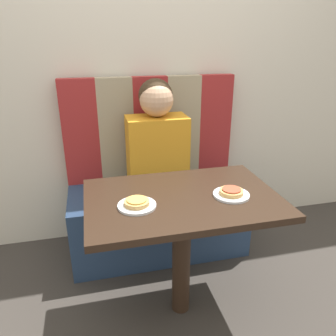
{
  "coord_description": "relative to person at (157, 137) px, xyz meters",
  "views": [
    {
      "loc": [
        -0.42,
        -1.41,
        1.47
      ],
      "look_at": [
        0.0,
        0.31,
        0.76
      ],
      "focal_mm": 35.0,
      "sensor_mm": 36.0,
      "label": 1
    }
  ],
  "objects": [
    {
      "name": "pizza_left",
      "position": [
        -0.24,
        -0.67,
        -0.1
      ],
      "size": [
        0.12,
        0.12,
        0.03
      ],
      "color": "tan",
      "rests_on": "plate_left"
    },
    {
      "name": "plate_left",
      "position": [
        -0.24,
        -0.67,
        -0.12
      ],
      "size": [
        0.18,
        0.18,
        0.01
      ],
      "color": "white",
      "rests_on": "dining_table"
    },
    {
      "name": "pizza_right",
      "position": [
        0.24,
        -0.67,
        -0.1
      ],
      "size": [
        0.12,
        0.12,
        0.03
      ],
      "color": "tan",
      "rests_on": "plate_right"
    },
    {
      "name": "booth_seat",
      "position": [
        0.0,
        -0.0,
        -0.61
      ],
      "size": [
        1.22,
        0.54,
        0.48
      ],
      "color": "navy",
      "rests_on": "ground_plane"
    },
    {
      "name": "person",
      "position": [
        0.0,
        0.0,
        0.0
      ],
      "size": [
        0.39,
        0.25,
        0.75
      ],
      "color": "orange",
      "rests_on": "booth_seat"
    },
    {
      "name": "booth_backrest",
      "position": [
        -0.0,
        0.23,
        -0.0
      ],
      "size": [
        1.22,
        0.07,
        0.73
      ],
      "color": "maroon",
      "rests_on": "booth_seat"
    },
    {
      "name": "plate_right",
      "position": [
        0.24,
        -0.67,
        -0.12
      ],
      "size": [
        0.18,
        0.18,
        0.01
      ],
      "color": "white",
      "rests_on": "dining_table"
    },
    {
      "name": "wall_back",
      "position": [
        0.0,
        0.32,
        0.45
      ],
      "size": [
        7.0,
        0.05,
        2.6
      ],
      "color": "beige",
      "rests_on": "ground_plane"
    },
    {
      "name": "ground_plane",
      "position": [
        0.0,
        -0.62,
        -0.85
      ],
      "size": [
        12.0,
        12.0,
        0.0
      ],
      "primitive_type": "plane",
      "color": "#38332D"
    },
    {
      "name": "dining_table",
      "position": [
        0.0,
        -0.62,
        -0.23
      ],
      "size": [
        0.96,
        0.64,
        0.73
      ],
      "color": "black",
      "rests_on": "ground_plane"
    }
  ]
}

